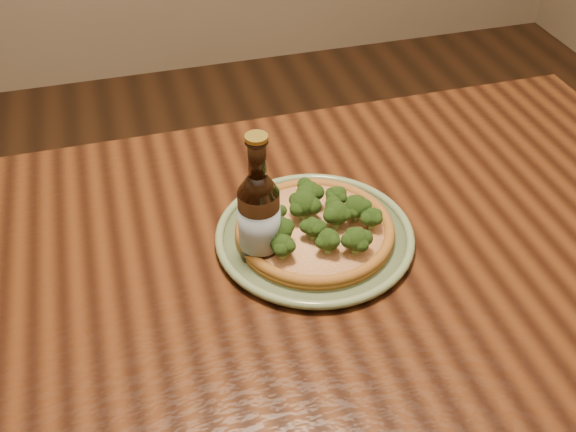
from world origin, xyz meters
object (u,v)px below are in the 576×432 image
object	(u,v)px
pizza	(315,227)
beer_bottle	(259,218)
table	(255,326)
plate	(315,236)

from	to	relation	value
pizza	beer_bottle	xyz separation A→B (m)	(-0.09, -0.02, 0.05)
table	pizza	xyz separation A→B (m)	(0.12, 0.07, 0.12)
plate	pizza	world-z (taller)	pizza
table	plate	world-z (taller)	plate
table	pizza	bearing A→B (deg)	29.65
plate	beer_bottle	world-z (taller)	beer_bottle
pizza	beer_bottle	distance (m)	0.11
table	plate	xyz separation A→B (m)	(0.12, 0.07, 0.10)
table	beer_bottle	xyz separation A→B (m)	(0.02, 0.05, 0.18)
table	pizza	world-z (taller)	pizza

